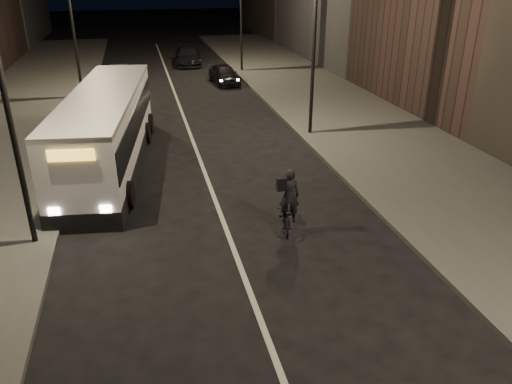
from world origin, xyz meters
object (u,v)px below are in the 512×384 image
city_bus (107,127)px  cyclist_on_bicycle (287,209)px  car_near (224,74)px  car_mid (120,73)px  streetlight_left_far (75,6)px  streetlight_left_near (9,59)px  streetlight_right_mid (309,19)px  car_far (188,56)px

city_bus → cyclist_on_bicycle: 8.75m
car_near → car_mid: bearing=155.0°
city_bus → streetlight_left_far: bearing=105.3°
city_bus → cyclist_on_bicycle: city_bus is taller
streetlight_left_near → car_near: streetlight_left_near is taller
streetlight_right_mid → car_far: (-3.37, 20.16, -4.65)m
streetlight_right_mid → city_bus: bearing=-167.6°
streetlight_left_far → car_mid: 6.99m
streetlight_right_mid → city_bus: (-8.93, -1.96, -3.70)m
streetlight_right_mid → streetlight_left_near: (-10.66, -8.00, 0.00)m
city_bus → car_far: (5.56, 22.12, -0.96)m
car_mid → city_bus: bearing=88.9°
streetlight_left_far → car_near: size_ratio=2.13×
streetlight_left_far → cyclist_on_bicycle: streetlight_left_far is taller
streetlight_left_far → car_far: bearing=54.3°
cyclist_on_bicycle → car_mid: cyclist_on_bicycle is taller
streetlight_left_near → cyclist_on_bicycle: streetlight_left_near is taller
cyclist_on_bicycle → streetlight_right_mid: bearing=81.3°
streetlight_right_mid → city_bus: size_ratio=0.70×
streetlight_right_mid → cyclist_on_bicycle: 10.51m
car_near → car_far: size_ratio=0.78×
streetlight_right_mid → car_mid: (-8.75, 14.75, -4.75)m
streetlight_right_mid → streetlight_left_far: (-10.66, 10.00, 0.00)m
car_far → streetlight_left_near: bearing=-100.9°
car_near → cyclist_on_bicycle: bearing=-100.6°
car_near → car_mid: car_near is taller
streetlight_left_near → city_bus: (1.73, 6.04, -3.70)m
streetlight_left_near → car_far: (7.30, 28.16, -4.65)m
cyclist_on_bicycle → car_near: bearing=98.3°
streetlight_left_far → cyclist_on_bicycle: size_ratio=3.92×
car_mid → car_near: bearing=160.5°
streetlight_left_far → car_far: 13.34m
cyclist_on_bicycle → car_far: (0.12, 28.90, 0.02)m
streetlight_right_mid → streetlight_left_far: bearing=136.8°
cyclist_on_bicycle → city_bus: bearing=141.8°
car_mid → streetlight_left_far: bearing=67.6°
streetlight_left_far → car_near: bearing=14.5°
streetlight_left_near → cyclist_on_bicycle: (7.17, -0.74, -4.67)m
streetlight_left_near → streetlight_left_far: size_ratio=1.00×
car_mid → streetlight_left_near: bearing=84.8°
car_far → car_near: bearing=-74.6°
cyclist_on_bicycle → car_far: size_ratio=0.42×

